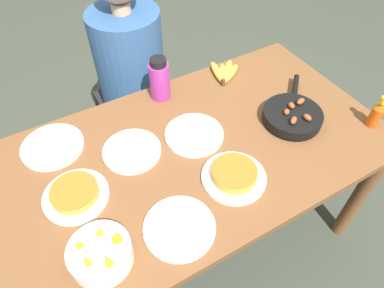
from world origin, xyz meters
TOP-DOWN VIEW (x-y plane):
  - ground_plane at (0.00, 0.00)m, footprint 14.00×14.00m
  - dining_table at (0.00, 0.00)m, footprint 1.61×0.88m
  - banana_bunch at (0.38, 0.34)m, footprint 0.17×0.19m
  - skillet at (0.46, -0.07)m, footprint 0.33×0.33m
  - frittata_plate_center at (-0.47, 0.01)m, footprint 0.23×0.23m
  - frittata_plate_side at (0.06, -0.21)m, footprint 0.24×0.24m
  - empty_plate_near_front at (0.04, 0.06)m, footprint 0.24×0.24m
  - empty_plate_far_left at (-0.22, 0.10)m, footprint 0.23×0.23m
  - empty_plate_far_right at (-0.48, 0.29)m, footprint 0.25×0.25m
  - empty_plate_mid_edge at (-0.21, -0.29)m, footprint 0.24×0.24m
  - fruit_bowl_mango at (-0.47, -0.26)m, footprint 0.19×0.19m
  - water_bottle at (0.04, 0.36)m, footprint 0.09×0.09m
  - hot_sauce_bottle at (0.74, -0.26)m, footprint 0.05×0.05m
  - person_figure at (0.03, 0.71)m, footprint 0.40×0.40m

SIDE VIEW (x-z plane):
  - ground_plane at x=0.00m, z-range 0.00..0.00m
  - person_figure at x=0.03m, z-range -0.11..1.15m
  - dining_table at x=0.00m, z-range 0.28..1.03m
  - empty_plate_far_right at x=-0.48m, z-range 0.75..0.77m
  - empty_plate_near_front at x=0.04m, z-range 0.75..0.77m
  - empty_plate_mid_edge at x=-0.21m, z-range 0.75..0.77m
  - empty_plate_far_left at x=-0.22m, z-range 0.75..0.77m
  - banana_bunch at x=0.38m, z-range 0.75..0.79m
  - frittata_plate_center at x=-0.47m, z-range 0.75..0.80m
  - frittata_plate_side at x=0.06m, z-range 0.75..0.80m
  - skillet at x=0.46m, z-range 0.74..0.82m
  - fruit_bowl_mango at x=-0.47m, z-range 0.73..0.85m
  - hot_sauce_bottle at x=0.74m, z-range 0.74..0.89m
  - water_bottle at x=0.04m, z-range 0.74..0.95m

